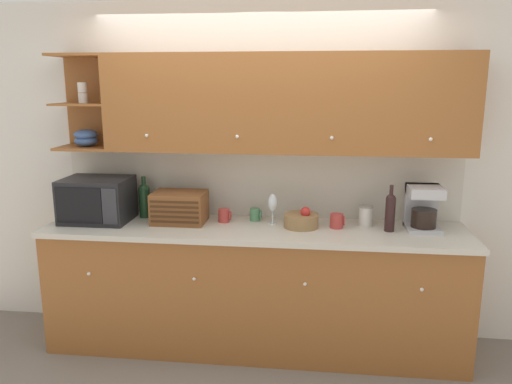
{
  "coord_description": "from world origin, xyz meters",
  "views": [
    {
      "loc": [
        0.43,
        -3.82,
        2.0
      ],
      "look_at": [
        0.0,
        -0.22,
        1.2
      ],
      "focal_mm": 35.0,
      "sensor_mm": 36.0,
      "label": 1
    }
  ],
  "objects": [
    {
      "name": "ground_plane",
      "position": [
        0.0,
        0.0,
        0.0
      ],
      "size": [
        24.0,
        24.0,
        0.0
      ],
      "primitive_type": "plane",
      "color": "slate"
    },
    {
      "name": "wall_back",
      "position": [
        0.0,
        0.03,
        1.3
      ],
      "size": [
        5.48,
        0.06,
        2.6
      ],
      "color": "silver",
      "rests_on": "ground_plane"
    },
    {
      "name": "counter_unit",
      "position": [
        -0.0,
        -0.32,
        0.48
      ],
      "size": [
        3.1,
        0.66,
        0.96
      ],
      "color": "#935628",
      "rests_on": "ground_plane"
    },
    {
      "name": "backsplash_panel",
      "position": [
        0.0,
        -0.01,
        1.22
      ],
      "size": [
        3.08,
        0.01,
        0.54
      ],
      "color": "beige",
      "rests_on": "counter_unit"
    },
    {
      "name": "upper_cabinets",
      "position": [
        0.16,
        -0.16,
        1.85
      ],
      "size": [
        3.08,
        0.34,
        0.71
      ],
      "color": "#935628",
      "rests_on": "backsplash_panel"
    },
    {
      "name": "microwave",
      "position": [
        -1.21,
        -0.29,
        1.12
      ],
      "size": [
        0.5,
        0.39,
        0.33
      ],
      "color": "black",
      "rests_on": "counter_unit"
    },
    {
      "name": "second_wine_bottle",
      "position": [
        -0.89,
        -0.15,
        1.1
      ],
      "size": [
        0.09,
        0.09,
        0.33
      ],
      "color": "#19381E",
      "rests_on": "counter_unit"
    },
    {
      "name": "bread_box",
      "position": [
        -0.58,
        -0.26,
        1.07
      ],
      "size": [
        0.39,
        0.3,
        0.23
      ],
      "color": "brown",
      "rests_on": "counter_unit"
    },
    {
      "name": "mug",
      "position": [
        -0.24,
        -0.21,
        1.01
      ],
      "size": [
        0.1,
        0.09,
        0.1
      ],
      "color": "#B73D38",
      "rests_on": "counter_unit"
    },
    {
      "name": "mug_patterned_third",
      "position": [
        -0.01,
        -0.15,
        1.0
      ],
      "size": [
        0.09,
        0.08,
        0.1
      ],
      "color": "#4C845B",
      "rests_on": "counter_unit"
    },
    {
      "name": "wine_glass",
      "position": [
        0.13,
        -0.22,
        1.11
      ],
      "size": [
        0.07,
        0.07,
        0.23
      ],
      "color": "silver",
      "rests_on": "counter_unit"
    },
    {
      "name": "fruit_basket",
      "position": [
        0.34,
        -0.28,
        1.01
      ],
      "size": [
        0.25,
        0.25,
        0.16
      ],
      "color": "#937047",
      "rests_on": "counter_unit"
    },
    {
      "name": "mug_blue_second",
      "position": [
        0.6,
        -0.27,
        1.01
      ],
      "size": [
        0.11,
        0.1,
        0.11
      ],
      "color": "#B73D38",
      "rests_on": "counter_unit"
    },
    {
      "name": "storage_canister",
      "position": [
        0.82,
        -0.19,
        1.03
      ],
      "size": [
        0.11,
        0.11,
        0.15
      ],
      "color": "silver",
      "rests_on": "counter_unit"
    },
    {
      "name": "wine_bottle",
      "position": [
        0.97,
        -0.31,
        1.11
      ],
      "size": [
        0.07,
        0.07,
        0.34
      ],
      "color": "black",
      "rests_on": "counter_unit"
    },
    {
      "name": "coffee_maker",
      "position": [
        1.21,
        -0.23,
        1.12
      ],
      "size": [
        0.24,
        0.26,
        0.32
      ],
      "color": "#B7B7BC",
      "rests_on": "counter_unit"
    }
  ]
}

